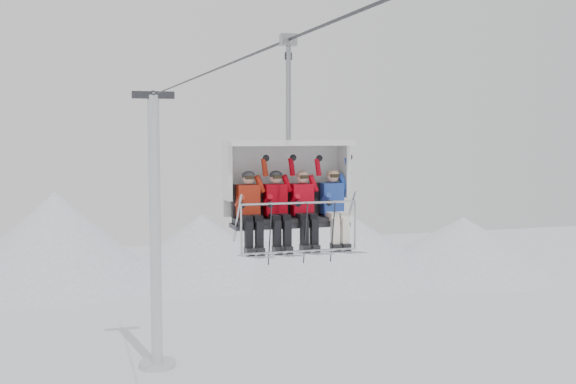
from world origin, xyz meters
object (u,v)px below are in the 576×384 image
object	(u,v)px
skier_far_left	(250,208)
chairlift_carrier	(286,181)
lift_tower_right	(156,251)
skier_center_left	(277,207)
skier_far_right	(334,205)
skier_center_right	(304,207)

from	to	relation	value
skier_far_left	chairlift_carrier	bearing A→B (deg)	20.85
lift_tower_right	chairlift_carrier	size ratio (longest dim) A/B	3.38
chairlift_carrier	skier_far_left	size ratio (longest dim) A/B	2.36
skier_far_left	skier_center_left	size ratio (longest dim) A/B	1.00
chairlift_carrier	skier_far_right	world-z (taller)	chairlift_carrier
chairlift_carrier	skier_far_right	size ratio (longest dim) A/B	2.36
skier_center_right	skier_far_right	distance (m)	0.60
lift_tower_right	chairlift_carrier	distance (m)	22.44
skier_center_right	skier_center_left	bearing A→B (deg)	179.84
skier_far_left	skier_far_right	size ratio (longest dim) A/B	1.00
skier_far_left	skier_center_left	bearing A→B (deg)	0.00
lift_tower_right	skier_far_right	bearing A→B (deg)	-87.80
lift_tower_right	skier_far_left	size ratio (longest dim) A/B	7.99
chairlift_carrier	skier_far_right	distance (m)	1.02
skier_far_right	skier_center_right	bearing A→B (deg)	-179.86
lift_tower_right	skier_far_left	xyz separation A→B (m)	(-0.80, -22.20, 4.43)
chairlift_carrier	skier_center_right	xyz separation A→B (m)	(0.25, -0.31, -0.47)
chairlift_carrier	skier_far_right	bearing A→B (deg)	-19.59
lift_tower_right	skier_center_left	bearing A→B (deg)	-90.71
skier_center_left	skier_center_right	xyz separation A→B (m)	(0.52, -0.00, -0.01)
skier_center_left	skier_far_left	bearing A→B (deg)	180.00
skier_center_left	skier_far_right	bearing A→B (deg)	0.00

